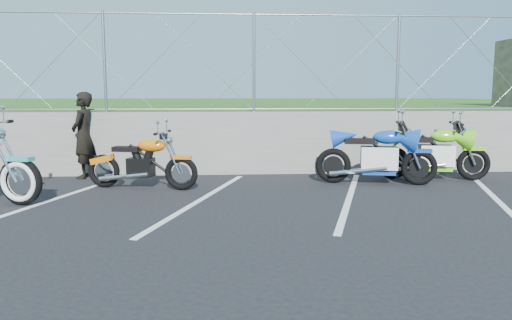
{
  "coord_description": "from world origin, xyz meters",
  "views": [
    {
      "loc": [
        0.36,
        -6.82,
        1.71
      ],
      "look_at": [
        0.9,
        1.3,
        0.59
      ],
      "focal_mm": 35.0,
      "sensor_mm": 36.0,
      "label": 1
    }
  ],
  "objects": [
    {
      "name": "ground",
      "position": [
        0.0,
        0.0,
        0.0
      ],
      "size": [
        90.0,
        90.0,
        0.0
      ],
      "primitive_type": "plane",
      "color": "black",
      "rests_on": "ground"
    },
    {
      "name": "person_standing",
      "position": [
        -2.4,
        3.2,
        0.85
      ],
      "size": [
        0.48,
        0.67,
        1.7
      ],
      "primitive_type": "imported",
      "rotation": [
        0.0,
        0.0,
        -1.69
      ],
      "color": "black",
      "rests_on": "ground"
    },
    {
      "name": "retaining_wall",
      "position": [
        0.0,
        3.5,
        0.65
      ],
      "size": [
        30.0,
        0.22,
        1.3
      ],
      "primitive_type": "cube",
      "color": "slate",
      "rests_on": "ground"
    },
    {
      "name": "parking_lines",
      "position": [
        1.2,
        1.0,
        0.0
      ],
      "size": [
        18.29,
        4.31,
        0.01
      ],
      "color": "silver",
      "rests_on": "ground"
    },
    {
      "name": "naked_orange",
      "position": [
        -1.05,
        1.97,
        0.44
      ],
      "size": [
        2.01,
        0.73,
        1.02
      ],
      "rotation": [
        0.0,
        0.0,
        -0.24
      ],
      "color": "black",
      "rests_on": "ground"
    },
    {
      "name": "sportbike_green",
      "position": [
        4.46,
        2.53,
        0.48
      ],
      "size": [
        2.15,
        0.76,
        1.12
      ],
      "rotation": [
        0.0,
        0.0,
        -0.17
      ],
      "color": "black",
      "rests_on": "ground"
    },
    {
      "name": "chain_link_fence",
      "position": [
        0.0,
        3.5,
        2.3
      ],
      "size": [
        28.0,
        0.03,
        2.0
      ],
      "color": "gray",
      "rests_on": "retaining_wall"
    },
    {
      "name": "grass_field",
      "position": [
        0.0,
        13.5,
        0.65
      ],
      "size": [
        30.0,
        20.0,
        1.3
      ],
      "primitive_type": "cube",
      "color": "#244C14",
      "rests_on": "ground"
    },
    {
      "name": "sportbike_blue",
      "position": [
        3.21,
        2.15,
        0.49
      ],
      "size": [
        2.19,
        0.78,
        1.15
      ],
      "rotation": [
        0.0,
        0.0,
        -0.22
      ],
      "color": "black",
      "rests_on": "ground"
    }
  ]
}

